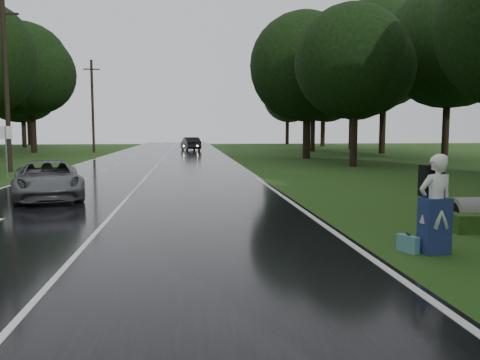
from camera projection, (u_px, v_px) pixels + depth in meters
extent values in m
plane|color=#214313|center=(88.00, 244.00, 10.84)|extent=(160.00, 160.00, 0.00)
cube|color=black|center=(153.00, 170.00, 30.63)|extent=(12.00, 140.00, 0.04)
cube|color=silver|center=(153.00, 170.00, 30.62)|extent=(0.12, 140.00, 0.01)
imported|color=#525558|center=(48.00, 180.00, 17.76)|extent=(3.64, 5.45, 1.39)
imported|color=black|center=(191.00, 144.00, 60.35)|extent=(2.62, 5.15, 1.62)
imported|color=silver|center=(435.00, 204.00, 9.94)|extent=(0.82, 0.60, 2.06)
cube|color=navy|center=(434.00, 226.00, 9.99)|extent=(0.63, 0.47, 1.15)
cube|color=black|center=(431.00, 181.00, 10.19)|extent=(0.50, 0.32, 0.66)
cube|color=teal|center=(408.00, 244.00, 10.10)|extent=(0.32, 0.52, 0.36)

